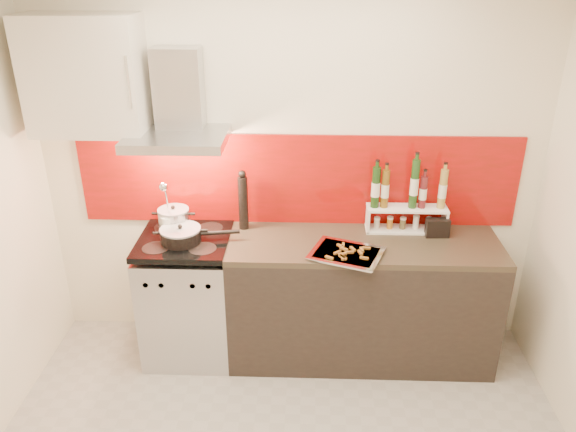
{
  "coord_description": "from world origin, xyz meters",
  "views": [
    {
      "loc": [
        0.11,
        -2.2,
        2.62
      ],
      "look_at": [
        0.0,
        0.95,
        1.15
      ],
      "focal_mm": 35.0,
      "sensor_mm": 36.0,
      "label": 1
    }
  ],
  "objects_px": {
    "counter": "(361,299)",
    "stock_pot": "(174,220)",
    "saute_pan": "(182,235)",
    "baking_tray": "(346,253)",
    "range_stove": "(189,297)",
    "pepper_mill": "(243,201)"
  },
  "relations": [
    {
      "from": "counter",
      "to": "saute_pan",
      "type": "bearing_deg",
      "value": -177.38
    },
    {
      "from": "saute_pan",
      "to": "range_stove",
      "type": "bearing_deg",
      "value": 91.56
    },
    {
      "from": "range_stove",
      "to": "stock_pot",
      "type": "height_order",
      "value": "stock_pot"
    },
    {
      "from": "counter",
      "to": "saute_pan",
      "type": "relative_size",
      "value": 3.48
    },
    {
      "from": "range_stove",
      "to": "counter",
      "type": "bearing_deg",
      "value": 0.23
    },
    {
      "from": "saute_pan",
      "to": "baking_tray",
      "type": "height_order",
      "value": "saute_pan"
    },
    {
      "from": "pepper_mill",
      "to": "counter",
      "type": "bearing_deg",
      "value": -12.36
    },
    {
      "from": "counter",
      "to": "saute_pan",
      "type": "height_order",
      "value": "saute_pan"
    },
    {
      "from": "counter",
      "to": "pepper_mill",
      "type": "relative_size",
      "value": 4.24
    },
    {
      "from": "stock_pot",
      "to": "baking_tray",
      "type": "height_order",
      "value": "stock_pot"
    },
    {
      "from": "stock_pot",
      "to": "baking_tray",
      "type": "distance_m",
      "value": 1.19
    },
    {
      "from": "range_stove",
      "to": "saute_pan",
      "type": "xyz_separation_m",
      "value": [
        0.0,
        -0.05,
        0.52
      ]
    },
    {
      "from": "range_stove",
      "to": "baking_tray",
      "type": "distance_m",
      "value": 1.19
    },
    {
      "from": "range_stove",
      "to": "counter",
      "type": "xyz_separation_m",
      "value": [
        1.2,
        0.0,
        0.01
      ]
    },
    {
      "from": "saute_pan",
      "to": "pepper_mill",
      "type": "xyz_separation_m",
      "value": [
        0.38,
        0.23,
        0.15
      ]
    },
    {
      "from": "range_stove",
      "to": "counter",
      "type": "relative_size",
      "value": 0.51
    },
    {
      "from": "pepper_mill",
      "to": "baking_tray",
      "type": "bearing_deg",
      "value": -28.39
    },
    {
      "from": "counter",
      "to": "baking_tray",
      "type": "relative_size",
      "value": 3.46
    },
    {
      "from": "saute_pan",
      "to": "pepper_mill",
      "type": "height_order",
      "value": "pepper_mill"
    },
    {
      "from": "counter",
      "to": "stock_pot",
      "type": "relative_size",
      "value": 8.49
    },
    {
      "from": "counter",
      "to": "stock_pot",
      "type": "bearing_deg",
      "value": 175.15
    },
    {
      "from": "baking_tray",
      "to": "counter",
      "type": "bearing_deg",
      "value": 55.9
    }
  ]
}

